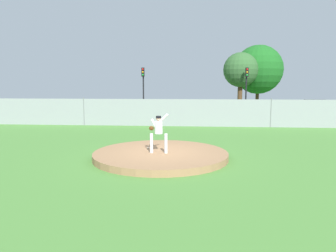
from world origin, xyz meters
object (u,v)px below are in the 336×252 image
(baseball, at_px, (148,148))
(traffic_light_far, at_px, (246,83))
(pitcher_youth, at_px, (158,130))
(parked_car_white, at_px, (93,109))
(parked_car_charcoal, at_px, (318,111))
(parked_car_teal, at_px, (236,111))
(parked_car_red, at_px, (49,110))
(parked_car_champagne, at_px, (133,110))
(traffic_cone_orange, at_px, (166,114))
(traffic_light_near, at_px, (143,82))

(baseball, xyz_separation_m, traffic_light_far, (7.04, 18.05, 2.87))
(pitcher_youth, bearing_deg, parked_car_white, 116.81)
(parked_car_charcoal, bearing_deg, parked_car_teal, -176.74)
(parked_car_white, height_order, parked_car_charcoal, parked_car_charcoal)
(parked_car_red, bearing_deg, traffic_light_far, 13.04)
(parked_car_teal, relative_size, parked_car_charcoal, 0.98)
(parked_car_red, bearing_deg, parked_car_white, 3.43)
(parked_car_champagne, height_order, traffic_cone_orange, parked_car_champagne)
(traffic_cone_orange, relative_size, traffic_light_far, 0.12)
(pitcher_youth, relative_size, traffic_cone_orange, 2.95)
(baseball, relative_size, parked_car_red, 0.02)
(baseball, relative_size, parked_car_white, 0.02)
(parked_car_teal, relative_size, traffic_cone_orange, 7.72)
(traffic_light_near, bearing_deg, parked_car_red, -149.61)
(pitcher_youth, bearing_deg, parked_car_charcoal, 51.07)
(parked_car_champagne, distance_m, parked_car_charcoal, 15.68)
(parked_car_charcoal, bearing_deg, pitcher_youth, -128.93)
(parked_car_champagne, bearing_deg, parked_car_teal, -3.38)
(parked_car_champagne, relative_size, parked_car_charcoal, 1.04)
(traffic_light_far, bearing_deg, parked_car_red, -166.96)
(parked_car_red, xyz_separation_m, parked_car_charcoal, (23.37, -0.07, 0.05))
(parked_car_teal, height_order, traffic_light_near, traffic_light_near)
(parked_car_charcoal, distance_m, traffic_light_near, 16.38)
(pitcher_youth, distance_m, parked_car_red, 18.70)
(baseball, distance_m, parked_car_charcoal, 18.52)
(traffic_light_near, bearing_deg, traffic_light_far, -2.38)
(baseball, xyz_separation_m, parked_car_champagne, (-3.33, 13.93, 0.47))
(parked_car_charcoal, bearing_deg, traffic_light_far, 141.22)
(parked_car_teal, relative_size, parked_car_red, 0.96)
(baseball, bearing_deg, parked_car_white, 116.34)
(pitcher_youth, distance_m, traffic_cone_orange, 16.69)
(traffic_light_far, bearing_deg, parked_car_charcoal, -38.78)
(traffic_cone_orange, bearing_deg, traffic_light_far, 16.25)
(parked_car_red, height_order, traffic_cone_orange, parked_car_red)
(parked_car_white, xyz_separation_m, traffic_cone_orange, (6.35, 1.70, -0.53))
(baseball, height_order, traffic_light_far, traffic_light_far)
(traffic_cone_orange, xyz_separation_m, traffic_light_near, (-2.53, 2.66, 2.95))
(pitcher_youth, height_order, parked_car_teal, pitcher_youth)
(parked_car_champagne, relative_size, parked_car_white, 0.94)
(baseball, relative_size, traffic_cone_orange, 0.13)
(parked_car_teal, relative_size, traffic_light_near, 0.91)
(parked_car_teal, relative_size, traffic_light_far, 0.92)
(parked_car_champagne, distance_m, traffic_light_far, 11.42)
(parked_car_champagne, xyz_separation_m, traffic_cone_orange, (2.70, 1.88, -0.51))
(pitcher_youth, xyz_separation_m, baseball, (-0.55, 0.81, -0.91))
(parked_car_teal, height_order, parked_car_red, parked_car_teal)
(parked_car_charcoal, height_order, traffic_light_far, traffic_light_far)
(parked_car_white, bearing_deg, pitcher_youth, -63.19)
(pitcher_youth, distance_m, parked_car_champagne, 15.25)
(traffic_light_near, bearing_deg, parked_car_white, -131.15)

